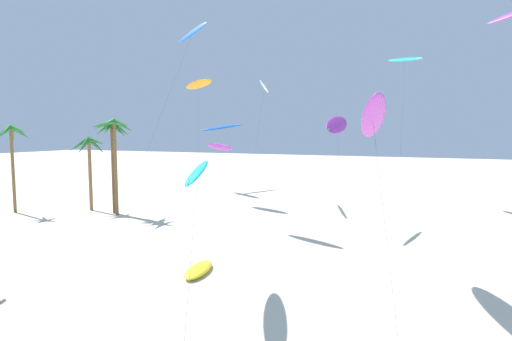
# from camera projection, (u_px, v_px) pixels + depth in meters

# --- Properties ---
(palm_tree_0) EXTENTS (3.72, 3.98, 9.48)m
(palm_tree_0) POSITION_uv_depth(u_px,v_px,m) (12.00, 140.00, 43.06)
(palm_tree_0) COLOR brown
(palm_tree_0) RESTS_ON ground
(palm_tree_1) EXTENTS (4.42, 3.99, 8.21)m
(palm_tree_1) POSITION_uv_depth(u_px,v_px,m) (89.00, 151.00, 44.44)
(palm_tree_1) COLOR olive
(palm_tree_1) RESTS_ON ground
(palm_tree_2) EXTENTS (4.02, 4.06, 10.07)m
(palm_tree_2) POSITION_uv_depth(u_px,v_px,m) (114.00, 134.00, 41.76)
(palm_tree_2) COLOR brown
(palm_tree_2) RESTS_ON ground
(palm_tree_3) EXTENTS (4.03, 4.29, 9.95)m
(palm_tree_3) POSITION_uv_depth(u_px,v_px,m) (112.00, 135.00, 42.61)
(palm_tree_3) COLOR brown
(palm_tree_3) RESTS_ON ground
(flying_kite_0) EXTENTS (3.86, 10.67, 10.18)m
(flying_kite_0) POSITION_uv_depth(u_px,v_px,m) (222.00, 127.00, 62.14)
(flying_kite_0) COLOR blue
(flying_kite_0) RESTS_ON ground
(flying_kite_1) EXTENTS (5.43, 9.42, 19.08)m
(flying_kite_1) POSITION_uv_depth(u_px,v_px,m) (192.00, 33.00, 38.65)
(flying_kite_1) COLOR blue
(flying_kite_1) RESTS_ON ground
(flying_kite_3) EXTENTS (3.34, 8.15, 14.88)m
(flying_kite_3) POSITION_uv_depth(u_px,v_px,m) (264.00, 87.00, 49.62)
(flying_kite_3) COLOR white
(flying_kite_3) RESTS_ON ground
(flying_kite_4) EXTENTS (4.95, 6.97, 17.94)m
(flying_kite_4) POSITION_uv_depth(u_px,v_px,m) (405.00, 60.00, 47.86)
(flying_kite_4) COLOR #19B2B7
(flying_kite_4) RESTS_ON ground
(flying_kite_5) EXTENTS (2.01, 5.70, 10.55)m
(flying_kite_5) POSITION_uv_depth(u_px,v_px,m) (337.00, 125.00, 36.48)
(flying_kite_5) COLOR purple
(flying_kite_5) RESTS_ON ground
(flying_kite_7) EXTENTS (4.94, 9.58, 7.23)m
(flying_kite_7) POSITION_uv_depth(u_px,v_px,m) (198.00, 172.00, 21.00)
(flying_kite_7) COLOR #19B2B7
(flying_kite_7) RESTS_ON ground
(flying_kite_8) EXTENTS (5.46, 6.78, 15.25)m
(flying_kite_8) POSITION_uv_depth(u_px,v_px,m) (198.00, 84.00, 50.31)
(flying_kite_8) COLOR orange
(flying_kite_8) RESTS_ON ground
(flying_kite_9) EXTENTS (7.20, 7.19, 7.23)m
(flying_kite_9) POSITION_uv_depth(u_px,v_px,m) (220.00, 147.00, 58.07)
(flying_kite_9) COLOR purple
(flying_kite_9) RESTS_ON ground
(flying_kite_11) EXTENTS (3.27, 9.74, 10.80)m
(flying_kite_11) POSITION_uv_depth(u_px,v_px,m) (373.00, 119.00, 21.74)
(flying_kite_11) COLOR purple
(flying_kite_11) RESTS_ON ground
(grounded_kite_2) EXTENTS (2.00, 3.66, 0.41)m
(grounded_kite_2) POSITION_uv_depth(u_px,v_px,m) (198.00, 270.00, 24.99)
(grounded_kite_2) COLOR yellow
(grounded_kite_2) RESTS_ON ground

